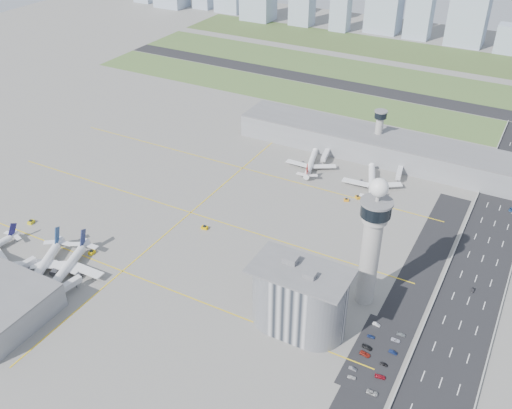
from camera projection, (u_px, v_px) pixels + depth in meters
The scene contains 51 objects.
ground at pixel (223, 262), 288.20m from camera, with size 1000.00×1000.00×0.00m, color gray.
grass_strip_0 at pixel (346, 103), 462.54m from camera, with size 480.00×50.00×0.08m, color #46632F.
grass_strip_1 at pixel (376, 75), 517.97m from camera, with size 480.00×60.00×0.08m, color #3C5829.
grass_strip_2 at pixel (402, 51), 577.10m from camera, with size 480.00×70.00×0.08m, color #3B5226.
runway at pixel (362, 88), 489.87m from camera, with size 480.00×22.00×0.10m, color black.
highway at pixel (454, 343), 241.79m from camera, with size 28.00×500.00×0.10m, color black.
barrier_left at pixel (421, 331), 247.14m from camera, with size 0.60×500.00×1.20m, color #9E9E99.
barrier_right at pixel (489, 354), 235.85m from camera, with size 0.60×500.00×1.20m, color #9E9E99.
landside_road at pixel (390, 338), 244.49m from camera, with size 18.00×260.00×0.08m, color black.
parking_lot at pixel (376, 354), 236.42m from camera, with size 20.00×44.00×0.10m, color black.
taxiway_line_h_0 at pixel (122, 271), 282.16m from camera, with size 260.00×0.60×0.01m, color yellow.
taxiway_line_h_1 at pixel (191, 213), 326.50m from camera, with size 260.00×0.60×0.01m, color yellow.
taxiway_line_h_2 at pixel (243, 168), 370.85m from camera, with size 260.00×0.60×0.01m, color yellow.
taxiway_line_v at pixel (191, 213), 326.50m from camera, with size 0.60×260.00×0.01m, color yellow.
control_tower at pixel (372, 238), 246.17m from camera, with size 14.00×14.00×64.50m.
secondary_tower at pixel (379, 129), 376.82m from camera, with size 8.60×8.60×31.90m.
admin_building at pixel (299, 299), 242.72m from camera, with size 42.00×24.00×33.50m.
terminal_pier at pixel (391, 148), 377.19m from camera, with size 210.00×32.00×15.80m.
airplane_near_b at pixel (42, 262), 278.00m from camera, with size 45.20×38.42×12.66m, color white, non-canonical shape.
airplane_near_c at pixel (65, 265), 276.48m from camera, with size 45.33×38.53×12.69m, color white, non-canonical shape.
airplane_far_a at pixel (311, 160), 368.95m from camera, with size 39.13×33.26×10.96m, color white, non-canonical shape.
airplane_far_b at pixel (372, 178), 348.16m from camera, with size 43.44×36.92×12.16m, color white, non-canonical shape.
jet_bridge_near_1 at pixel (10, 275), 275.05m from camera, with size 14.00×3.00×5.70m, color silver, non-canonical shape.
jet_bridge_near_2 at pixel (56, 295), 262.95m from camera, with size 14.00×3.00×5.70m, color silver, non-canonical shape.
jet_bridge_far_0 at pixel (328, 152), 383.41m from camera, with size 14.00×3.00×5.70m, color silver, non-canonical shape.
jet_bridge_far_1 at pixel (400, 170), 363.25m from camera, with size 14.00×3.00×5.70m, color silver, non-canonical shape.
tug_0 at pixel (31, 222), 316.88m from camera, with size 2.47×3.60×2.09m, color gold, non-canonical shape.
tug_1 at pixel (92, 252), 293.60m from camera, with size 2.33×3.40×1.97m, color #E5BD0A, non-canonical shape.
tug_2 at pixel (75, 257), 290.24m from camera, with size 2.43×3.53×2.05m, color yellow, non-canonical shape.
tug_3 at pixel (205, 227), 312.43m from camera, with size 2.38×3.46×2.01m, color #DAA701, non-canonical shape.
tug_4 at pixel (346, 200), 336.62m from camera, with size 2.01×2.93×1.70m, color orange, non-canonical shape.
tug_5 at pixel (358, 197), 339.03m from camera, with size 2.21×3.21×1.87m, color orange, non-canonical shape.
car_lot_0 at pixel (352, 377), 225.79m from camera, with size 1.38×3.42×1.16m, color silver.
car_lot_1 at pixel (353, 369), 229.45m from camera, with size 1.16×3.33×1.10m, color slate.
car_lot_2 at pixel (365, 354), 235.89m from camera, with size 2.10×4.55×1.27m, color maroon.
car_lot_3 at pixel (367, 347), 239.04m from camera, with size 1.81×4.45×1.29m, color black.
car_lot_4 at pixel (371, 336), 244.31m from camera, with size 1.36×3.37×1.15m, color navy.
car_lot_5 at pixel (376, 324), 250.37m from camera, with size 1.24×3.57×1.18m, color white.
car_lot_6 at pixel (372, 393), 219.35m from camera, with size 2.12×4.60×1.28m, color #A7A7A7.
car_lot_7 at pixel (380, 377), 225.94m from camera, with size 1.76×4.32×1.25m, color maroon.
car_lot_8 at pixel (384, 364), 231.41m from camera, with size 1.31×3.25×1.11m, color black.
car_lot_9 at pixel (393, 352), 236.74m from camera, with size 1.28×3.67×1.21m, color #121E48.
car_lot_10 at pixel (396, 340), 242.54m from camera, with size 1.80×3.91×1.09m, color silver.
car_lot_11 at pixel (401, 335), 245.28m from camera, with size 1.55×3.81×1.11m, color gray.
car_hw_1 at pixel (473, 290), 269.51m from camera, with size 1.18×3.37×1.11m, color black.
car_hw_2 at pixel (511, 209), 328.13m from camera, with size 2.07×4.49×1.25m, color #274C80.
car_hw_4 at pixel (503, 162), 376.20m from camera, with size 1.30×3.22×1.10m, color #9AA4AD.
skyline_bldg_6 at pixel (341, 10), 626.29m from camera, with size 20.04×16.03×45.20m, color #9EADC1.
skyline_bldg_7 at pixel (385, 3), 618.56m from camera, with size 35.76×28.61×61.22m, color #9EADC1.
skyline_bldg_9 at pixel (469, 14), 578.76m from camera, with size 36.96×29.57×62.11m, color #9EADC1.
skyline_bldg_10 at pixel (509, 39), 564.30m from camera, with size 23.01×18.41×27.75m, color #9EADC1.
Camera 1 is at (123.40, -191.14, 180.08)m, focal length 40.00 mm.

